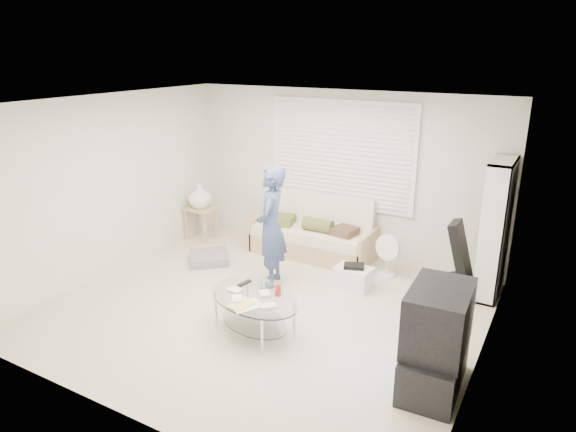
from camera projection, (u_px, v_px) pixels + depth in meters
The scene contains 13 objects.
ground at pixel (265, 309), 6.35m from camera, with size 5.00×5.00×0.00m, color #B4A58C.
room_shell at pixel (283, 172), 6.24m from camera, with size 5.02×4.52×2.51m.
window_blinds at pixel (341, 155), 7.69m from camera, with size 2.32×0.08×1.62m.
futon_sofa at pixel (313, 236), 7.93m from camera, with size 1.90×0.77×0.93m.
grey_floor_pillow at pixel (209, 258), 7.72m from camera, with size 0.56×0.56×0.13m, color slate.
side_table at pixel (200, 198), 8.46m from camera, with size 0.49×0.39×0.96m.
bookshelf at pixel (495, 229), 6.47m from camera, with size 0.28×0.75×1.79m.
guitar_case at pixel (461, 265), 6.52m from camera, with size 0.41×0.37×0.99m.
floor_fan at pixel (388, 251), 7.17m from camera, with size 0.39×0.25×0.62m.
storage_bin at pixel (354, 277), 6.87m from camera, with size 0.50×0.37×0.33m.
tv_unit at pixel (436, 340), 4.75m from camera, with size 0.56×0.96×1.03m.
coffee_table at pixel (254, 304), 5.72m from camera, with size 1.36×1.07×0.56m.
standing_person at pixel (271, 227), 6.76m from camera, with size 0.60×0.39×1.64m, color #385571.
Camera 1 is at (3.04, -4.80, 3.07)m, focal length 32.00 mm.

